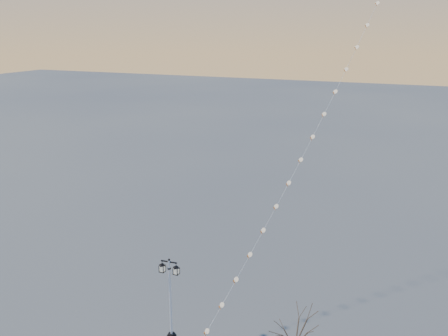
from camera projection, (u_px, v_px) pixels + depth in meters
The scene contains 2 objects.
street_lamp at pixel (170, 295), 27.89m from camera, with size 1.35×0.59×5.32m.
bare_tree at pixel (296, 334), 25.13m from camera, with size 2.12×2.12×3.51m.
Camera 1 is at (10.98, -19.90, 18.03)m, focal length 38.03 mm.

